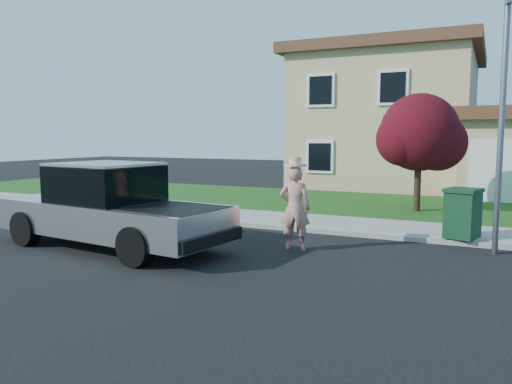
% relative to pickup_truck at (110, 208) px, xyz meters
% --- Properties ---
extents(ground, '(80.00, 80.00, 0.00)m').
position_rel_pickup_truck_xyz_m(ground, '(2.81, 0.77, -0.90)').
color(ground, black).
rests_on(ground, ground).
extents(curb, '(40.00, 0.20, 0.12)m').
position_rel_pickup_truck_xyz_m(curb, '(3.81, 3.67, -0.84)').
color(curb, gray).
rests_on(curb, ground).
extents(sidewalk, '(40.00, 2.00, 0.15)m').
position_rel_pickup_truck_xyz_m(sidewalk, '(3.81, 4.77, -0.83)').
color(sidewalk, gray).
rests_on(sidewalk, ground).
extents(lawn, '(40.00, 7.00, 0.10)m').
position_rel_pickup_truck_xyz_m(lawn, '(3.81, 9.27, -0.85)').
color(lawn, '#1A4313').
rests_on(lawn, ground).
extents(house, '(14.00, 11.30, 6.85)m').
position_rel_pickup_truck_xyz_m(house, '(4.12, 17.15, 2.27)').
color(house, tan).
rests_on(house, ground).
extents(pickup_truck, '(6.08, 2.67, 1.93)m').
position_rel_pickup_truck_xyz_m(pickup_truck, '(0.00, 0.00, 0.00)').
color(pickup_truck, black).
rests_on(pickup_truck, ground).
extents(woman, '(0.77, 0.58, 2.08)m').
position_rel_pickup_truck_xyz_m(woman, '(3.88, 1.57, 0.08)').
color(woman, tan).
rests_on(woman, ground).
extents(ornamental_tree, '(2.78, 2.50, 3.81)m').
position_rel_pickup_truck_xyz_m(ornamental_tree, '(5.65, 8.19, 1.63)').
color(ornamental_tree, black).
rests_on(ornamental_tree, lawn).
extents(trash_bin, '(0.91, 0.99, 1.17)m').
position_rel_pickup_truck_xyz_m(trash_bin, '(7.22, 3.87, -0.16)').
color(trash_bin, '#0E341C').
rests_on(trash_bin, sidewalk).
extents(street_lamp, '(0.33, 0.70, 5.34)m').
position_rel_pickup_truck_xyz_m(street_lamp, '(7.94, 3.02, 2.14)').
color(street_lamp, slate).
rests_on(street_lamp, ground).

